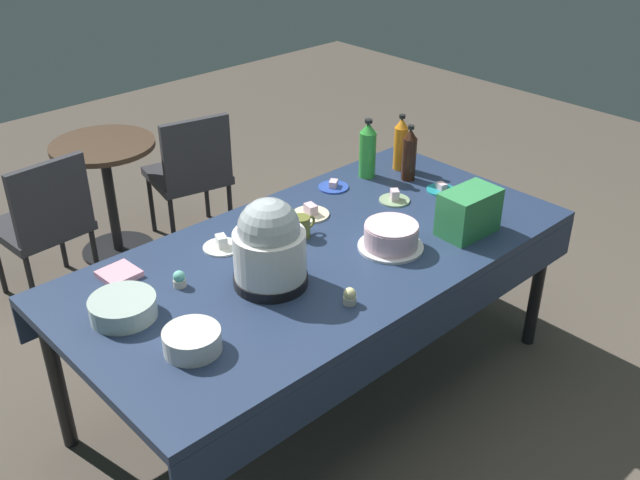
{
  "coord_description": "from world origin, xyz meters",
  "views": [
    {
      "loc": [
        -1.79,
        -1.91,
        2.3
      ],
      "look_at": [
        0.0,
        0.0,
        0.8
      ],
      "focal_mm": 40.73,
      "sensor_mm": 36.0,
      "label": 1
    }
  ],
  "objects_px": {
    "maroon_chair_right": "(191,170)",
    "dessert_plate_teal": "(441,189)",
    "glass_salad_bowl": "(123,308)",
    "soda_bottle_lime_soda": "(368,150)",
    "soda_carton": "(469,212)",
    "soda_bottle_orange_juice": "(401,144)",
    "coffee_mug_olive": "(302,226)",
    "dessert_plate_cream": "(311,212)",
    "dessert_plate_cobalt": "(333,186)",
    "potluck_table": "(320,263)",
    "maroon_chair_left": "(44,219)",
    "coffee_mug_tan": "(264,240)",
    "dessert_plate_white": "(222,245)",
    "slow_cooker": "(269,246)",
    "round_cafe_table": "(108,178)",
    "cupcake_berry": "(258,221)",
    "ceramic_snack_bowl": "(192,341)",
    "soda_bottle_cola": "(409,155)",
    "cupcake_lemon": "(350,296)",
    "cupcake_rose": "(179,279)",
    "dessert_plate_sage": "(394,198)",
    "frosted_layer_cake": "(391,237)"
  },
  "relations": [
    {
      "from": "soda_bottle_lime_soda",
      "to": "maroon_chair_left",
      "type": "xyz_separation_m",
      "value": [
        -1.23,
        1.17,
        -0.4
      ]
    },
    {
      "from": "dessert_plate_sage",
      "to": "soda_bottle_orange_juice",
      "type": "bearing_deg",
      "value": 37.99
    },
    {
      "from": "maroon_chair_right",
      "to": "dessert_plate_teal",
      "type": "bearing_deg",
      "value": -74.04
    },
    {
      "from": "glass_salad_bowl",
      "to": "soda_carton",
      "type": "bearing_deg",
      "value": -18.26
    },
    {
      "from": "dessert_plate_white",
      "to": "dessert_plate_cobalt",
      "type": "height_order",
      "value": "dessert_plate_white"
    },
    {
      "from": "soda_bottle_orange_juice",
      "to": "potluck_table",
      "type": "bearing_deg",
      "value": -159.23
    },
    {
      "from": "slow_cooker",
      "to": "maroon_chair_right",
      "type": "bearing_deg",
      "value": 66.58
    },
    {
      "from": "round_cafe_table",
      "to": "coffee_mug_olive",
      "type": "bearing_deg",
      "value": -87.34
    },
    {
      "from": "soda_bottle_cola",
      "to": "glass_salad_bowl",
      "type": "bearing_deg",
      "value": -177.44
    },
    {
      "from": "dessert_plate_cream",
      "to": "dessert_plate_cobalt",
      "type": "distance_m",
      "value": 0.31
    },
    {
      "from": "maroon_chair_left",
      "to": "dessert_plate_cream",
      "type": "bearing_deg",
      "value": -60.44
    },
    {
      "from": "maroon_chair_right",
      "to": "round_cafe_table",
      "type": "height_order",
      "value": "maroon_chair_right"
    },
    {
      "from": "coffee_mug_olive",
      "to": "soda_carton",
      "type": "xyz_separation_m",
      "value": [
        0.55,
        -0.47,
        0.05
      ]
    },
    {
      "from": "potluck_table",
      "to": "coffee_mug_olive",
      "type": "xyz_separation_m",
      "value": [
        0.03,
        0.14,
        0.11
      ]
    },
    {
      "from": "cupcake_rose",
      "to": "cupcake_lemon",
      "type": "xyz_separation_m",
      "value": [
        0.4,
        -0.53,
        0.0
      ]
    },
    {
      "from": "dessert_plate_cream",
      "to": "coffee_mug_olive",
      "type": "relative_size",
      "value": 1.42
    },
    {
      "from": "coffee_mug_tan",
      "to": "coffee_mug_olive",
      "type": "height_order",
      "value": "coffee_mug_olive"
    },
    {
      "from": "slow_cooker",
      "to": "soda_carton",
      "type": "xyz_separation_m",
      "value": [
        0.89,
        -0.27,
        -0.07
      ]
    },
    {
      "from": "cupcake_berry",
      "to": "soda_bottle_orange_juice",
      "type": "distance_m",
      "value": 0.95
    },
    {
      "from": "dessert_plate_white",
      "to": "dessert_plate_cobalt",
      "type": "xyz_separation_m",
      "value": [
        0.75,
        0.1,
        -0.01
      ]
    },
    {
      "from": "soda_carton",
      "to": "soda_bottle_lime_soda",
      "type": "bearing_deg",
      "value": 84.19
    },
    {
      "from": "soda_bottle_orange_juice",
      "to": "coffee_mug_tan",
      "type": "distance_m",
      "value": 1.06
    },
    {
      "from": "soda_bottle_orange_juice",
      "to": "maroon_chair_left",
      "type": "relative_size",
      "value": 0.35
    },
    {
      "from": "cupcake_berry",
      "to": "soda_carton",
      "type": "relative_size",
      "value": 0.26
    },
    {
      "from": "cupcake_berry",
      "to": "soda_carton",
      "type": "xyz_separation_m",
      "value": [
        0.64,
        -0.66,
        0.07
      ]
    },
    {
      "from": "coffee_mug_tan",
      "to": "round_cafe_table",
      "type": "relative_size",
      "value": 0.16
    },
    {
      "from": "cupcake_berry",
      "to": "soda_bottle_cola",
      "type": "relative_size",
      "value": 0.24
    },
    {
      "from": "glass_salad_bowl",
      "to": "coffee_mug_tan",
      "type": "xyz_separation_m",
      "value": [
        0.68,
        0.02,
        0.01
      ]
    },
    {
      "from": "maroon_chair_right",
      "to": "cupcake_lemon",
      "type": "bearing_deg",
      "value": -106.58
    },
    {
      "from": "soda_bottle_orange_juice",
      "to": "coffee_mug_olive",
      "type": "height_order",
      "value": "soda_bottle_orange_juice"
    },
    {
      "from": "ceramic_snack_bowl",
      "to": "dessert_plate_cobalt",
      "type": "xyz_separation_m",
      "value": [
        1.23,
        0.59,
        -0.03
      ]
    },
    {
      "from": "soda_bottle_lime_soda",
      "to": "maroon_chair_right",
      "type": "relative_size",
      "value": 0.36
    },
    {
      "from": "dessert_plate_cobalt",
      "to": "coffee_mug_olive",
      "type": "height_order",
      "value": "coffee_mug_olive"
    },
    {
      "from": "maroon_chair_right",
      "to": "round_cafe_table",
      "type": "bearing_deg",
      "value": 152.78
    },
    {
      "from": "potluck_table",
      "to": "round_cafe_table",
      "type": "xyz_separation_m",
      "value": [
        -0.05,
        1.78,
        -0.19
      ]
    },
    {
      "from": "coffee_mug_olive",
      "to": "soda_bottle_orange_juice",
      "type": "bearing_deg",
      "value": 12.49
    },
    {
      "from": "potluck_table",
      "to": "maroon_chair_left",
      "type": "distance_m",
      "value": 1.66
    },
    {
      "from": "dessert_plate_white",
      "to": "coffee_mug_tan",
      "type": "bearing_deg",
      "value": -46.37
    },
    {
      "from": "soda_bottle_orange_juice",
      "to": "soda_carton",
      "type": "xyz_separation_m",
      "value": [
        -0.3,
        -0.66,
        -0.04
      ]
    },
    {
      "from": "dessert_plate_teal",
      "to": "cupcake_rose",
      "type": "relative_size",
      "value": 2.11
    },
    {
      "from": "slow_cooker",
      "to": "soda_bottle_lime_soda",
      "type": "xyz_separation_m",
      "value": [
        1.0,
        0.44,
        -0.03
      ]
    },
    {
      "from": "cupcake_berry",
      "to": "maroon_chair_left",
      "type": "xyz_separation_m",
      "value": [
        -0.48,
        1.22,
        -0.29
      ]
    },
    {
      "from": "ceramic_snack_bowl",
      "to": "coffee_mug_olive",
      "type": "height_order",
      "value": "coffee_mug_olive"
    },
    {
      "from": "glass_salad_bowl",
      "to": "soda_bottle_lime_soda",
      "type": "bearing_deg",
      "value": 8.98
    },
    {
      "from": "dessert_plate_teal",
      "to": "coffee_mug_olive",
      "type": "bearing_deg",
      "value": 170.88
    },
    {
      "from": "frosted_layer_cake",
      "to": "maroon_chair_right",
      "type": "distance_m",
      "value": 1.78
    },
    {
      "from": "maroon_chair_left",
      "to": "soda_carton",
      "type": "bearing_deg",
      "value": -59.2
    },
    {
      "from": "ceramic_snack_bowl",
      "to": "maroon_chair_right",
      "type": "bearing_deg",
      "value": 56.54
    },
    {
      "from": "glass_salad_bowl",
      "to": "coffee_mug_olive",
      "type": "bearing_deg",
      "value": 0.13
    },
    {
      "from": "slow_cooker",
      "to": "maroon_chair_right",
      "type": "relative_size",
      "value": 0.43
    }
  ]
}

